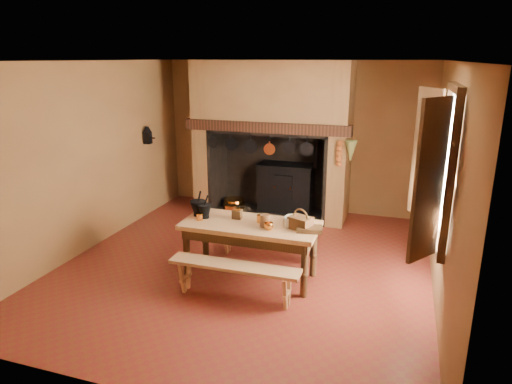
% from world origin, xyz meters
% --- Properties ---
extents(floor, '(5.50, 5.50, 0.00)m').
position_xyz_m(floor, '(0.00, 0.00, 0.00)').
color(floor, '#5E2616').
rests_on(floor, ground).
extents(ceiling, '(5.50, 5.50, 0.00)m').
position_xyz_m(ceiling, '(0.00, 0.00, 2.80)').
color(ceiling, silver).
rests_on(ceiling, back_wall).
extents(back_wall, '(5.00, 0.02, 2.80)m').
position_xyz_m(back_wall, '(0.00, 2.75, 1.40)').
color(back_wall, olive).
rests_on(back_wall, floor).
extents(wall_left, '(0.02, 5.50, 2.80)m').
position_xyz_m(wall_left, '(-2.50, 0.00, 1.40)').
color(wall_left, olive).
rests_on(wall_left, floor).
extents(wall_right, '(0.02, 5.50, 2.80)m').
position_xyz_m(wall_right, '(2.50, 0.00, 1.40)').
color(wall_right, olive).
rests_on(wall_right, floor).
extents(wall_front, '(5.00, 0.02, 2.80)m').
position_xyz_m(wall_front, '(0.00, -2.75, 1.40)').
color(wall_front, olive).
rests_on(wall_front, floor).
extents(chimney_breast, '(2.95, 0.96, 2.80)m').
position_xyz_m(chimney_breast, '(-0.30, 2.31, 1.81)').
color(chimney_breast, olive).
rests_on(chimney_breast, floor).
extents(iron_range, '(1.12, 0.55, 1.60)m').
position_xyz_m(iron_range, '(-0.04, 2.45, 0.48)').
color(iron_range, black).
rests_on(iron_range, floor).
extents(hearth_pans, '(0.51, 0.62, 0.20)m').
position_xyz_m(hearth_pans, '(-1.05, 2.22, 0.09)').
color(hearth_pans, orange).
rests_on(hearth_pans, floor).
extents(hanging_pans, '(1.92, 0.29, 0.27)m').
position_xyz_m(hanging_pans, '(-0.34, 1.81, 1.36)').
color(hanging_pans, black).
rests_on(hanging_pans, chimney_breast).
extents(onion_string, '(0.12, 0.10, 0.46)m').
position_xyz_m(onion_string, '(1.00, 1.79, 1.33)').
color(onion_string, '#A8471F').
rests_on(onion_string, chimney_breast).
extents(herb_bunch, '(0.20, 0.20, 0.35)m').
position_xyz_m(herb_bunch, '(1.18, 1.79, 1.38)').
color(herb_bunch, brown).
rests_on(herb_bunch, chimney_breast).
extents(window, '(0.39, 1.75, 1.76)m').
position_xyz_m(window, '(2.35, -0.40, 1.70)').
color(window, white).
rests_on(window, wall_right).
extents(wall_coffee_mill, '(0.23, 0.16, 0.31)m').
position_xyz_m(wall_coffee_mill, '(-2.42, 1.55, 1.52)').
color(wall_coffee_mill, black).
rests_on(wall_coffee_mill, wall_left).
extents(work_table, '(1.78, 0.79, 0.77)m').
position_xyz_m(work_table, '(0.18, -0.33, 0.65)').
color(work_table, tan).
rests_on(work_table, floor).
extents(bench_front, '(1.62, 0.28, 0.46)m').
position_xyz_m(bench_front, '(0.18, -0.94, 0.34)').
color(bench_front, tan).
rests_on(bench_front, floor).
extents(bench_back, '(1.44, 0.25, 0.40)m').
position_xyz_m(bench_back, '(0.18, 0.32, 0.30)').
color(bench_back, tan).
rests_on(bench_back, floor).
extents(mortar_large, '(0.21, 0.21, 0.36)m').
position_xyz_m(mortar_large, '(-0.59, -0.27, 0.89)').
color(mortar_large, black).
rests_on(mortar_large, work_table).
extents(mortar_small, '(0.19, 0.19, 0.32)m').
position_xyz_m(mortar_small, '(-0.47, -0.33, 0.88)').
color(mortar_small, black).
rests_on(mortar_small, work_table).
extents(coffee_grinder, '(0.16, 0.12, 0.18)m').
position_xyz_m(coffee_grinder, '(-0.05, -0.21, 0.84)').
color(coffee_grinder, '#392112').
rests_on(coffee_grinder, work_table).
extents(brass_mug_a, '(0.10, 0.10, 0.09)m').
position_xyz_m(brass_mug_a, '(-0.49, -0.43, 0.82)').
color(brass_mug_a, orange).
rests_on(brass_mug_a, work_table).
extents(brass_mug_b, '(0.10, 0.10, 0.10)m').
position_xyz_m(brass_mug_b, '(0.29, -0.26, 0.82)').
color(brass_mug_b, orange).
rests_on(brass_mug_b, work_table).
extents(mixing_bowl, '(0.31, 0.31, 0.07)m').
position_xyz_m(mixing_bowl, '(0.73, -0.14, 0.81)').
color(mixing_bowl, '#B3AD8A').
rests_on(mixing_bowl, work_table).
extents(stoneware_crock, '(0.16, 0.16, 0.16)m').
position_xyz_m(stoneware_crock, '(0.40, -0.39, 0.85)').
color(stoneware_crock, '#4F301D').
rests_on(stoneware_crock, work_table).
extents(glass_jar, '(0.09, 0.09, 0.13)m').
position_xyz_m(glass_jar, '(0.68, -0.34, 0.83)').
color(glass_jar, beige).
rests_on(glass_jar, work_table).
extents(wicker_basket, '(0.33, 0.29, 0.27)m').
position_xyz_m(wicker_basket, '(0.84, -0.32, 0.86)').
color(wicker_basket, '#533619').
rests_on(wicker_basket, work_table).
extents(wooden_tray, '(0.35, 0.27, 0.05)m').
position_xyz_m(wooden_tray, '(0.97, -0.37, 0.80)').
color(wooden_tray, '#392112').
rests_on(wooden_tray, work_table).
extents(brass_cup, '(0.12, 0.12, 0.09)m').
position_xyz_m(brass_cup, '(0.47, -0.48, 0.82)').
color(brass_cup, orange).
rests_on(brass_cup, work_table).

